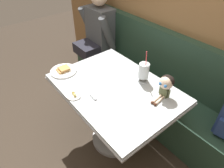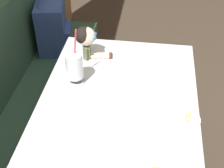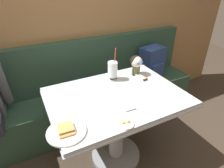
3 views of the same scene
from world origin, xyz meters
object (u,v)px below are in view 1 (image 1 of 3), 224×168
(toast_plate, at_px, (63,71))
(milkshake_glass, at_px, (144,72))
(butter_saucer, at_px, (74,95))
(butter_knife, at_px, (95,99))
(seated_doll, at_px, (166,84))
(diner_patron, at_px, (98,30))

(toast_plate, height_order, milkshake_glass, milkshake_glass)
(butter_saucer, relative_size, butter_knife, 0.51)
(butter_saucer, height_order, butter_knife, butter_saucer)
(butter_saucer, bearing_deg, seated_doll, 51.39)
(milkshake_glass, height_order, butter_saucer, milkshake_glass)
(butter_saucer, height_order, diner_patron, diner_patron)
(diner_patron, bearing_deg, milkshake_glass, -16.08)
(toast_plate, xyz_separation_m, butter_saucer, (0.37, -0.10, -0.00))
(butter_saucer, relative_size, diner_patron, 0.15)
(milkshake_glass, height_order, butter_knife, milkshake_glass)
(milkshake_glass, bearing_deg, butter_knife, -97.44)
(milkshake_glass, xyz_separation_m, butter_saucer, (-0.21, -0.59, -0.09))
(butter_saucer, height_order, seated_doll, seated_doll)
(toast_plate, xyz_separation_m, diner_patron, (-0.58, 0.82, -0.01))
(toast_plate, bearing_deg, seated_doll, 29.82)
(milkshake_glass, bearing_deg, seated_doll, -2.90)
(butter_saucer, distance_m, seated_doll, 0.74)
(milkshake_glass, relative_size, butter_knife, 1.34)
(milkshake_glass, relative_size, diner_patron, 0.39)
(milkshake_glass, relative_size, seated_doll, 1.41)
(toast_plate, height_order, diner_patron, diner_patron)
(seated_doll, bearing_deg, butter_knife, -124.04)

